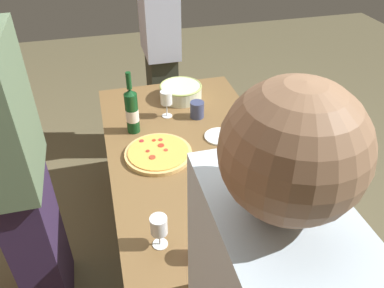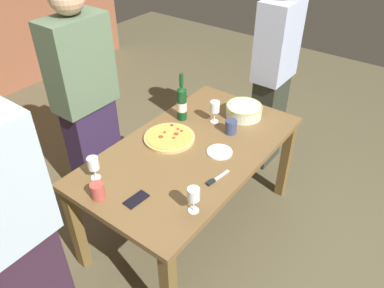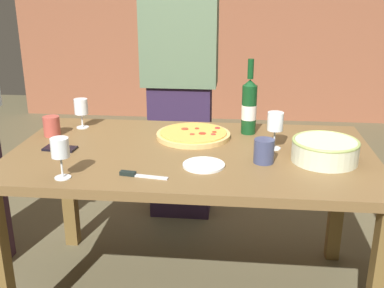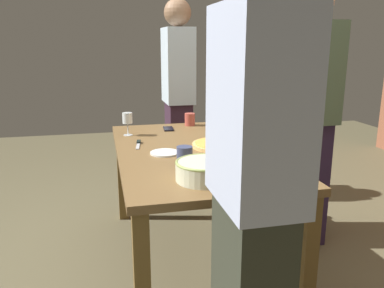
{
  "view_description": "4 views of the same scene",
  "coord_description": "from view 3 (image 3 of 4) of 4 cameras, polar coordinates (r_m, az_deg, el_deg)",
  "views": [
    {
      "loc": [
        -1.61,
        0.42,
        1.98
      ],
      "look_at": [
        0.0,
        0.0,
        0.78
      ],
      "focal_mm": 35.8,
      "sensor_mm": 36.0,
      "label": 1
    },
    {
      "loc": [
        -1.63,
        -1.21,
        2.26
      ],
      "look_at": [
        0.0,
        0.0,
        0.78
      ],
      "focal_mm": 35.05,
      "sensor_mm": 36.0,
      "label": 2
    },
    {
      "loc": [
        0.2,
        -1.93,
        1.46
      ],
      "look_at": [
        0.0,
        0.0,
        0.78
      ],
      "focal_mm": 43.45,
      "sensor_mm": 36.0,
      "label": 3
    },
    {
      "loc": [
        2.25,
        -0.52,
        1.37
      ],
      "look_at": [
        0.0,
        0.0,
        0.78
      ],
      "focal_mm": 36.77,
      "sensor_mm": 36.0,
      "label": 4
    }
  ],
  "objects": [
    {
      "name": "pizza",
      "position": [
        2.23,
        0.17,
        1.15
      ],
      "size": [
        0.36,
        0.36,
        0.03
      ],
      "color": "tan",
      "rests_on": "dining_table"
    },
    {
      "name": "wine_glass_far_left",
      "position": [
        1.8,
        -15.88,
        -0.7
      ],
      "size": [
        0.07,
        0.07,
        0.16
      ],
      "color": "white",
      "rests_on": "dining_table"
    },
    {
      "name": "cell_phone",
      "position": [
        2.16,
        -15.89,
        -0.53
      ],
      "size": [
        0.15,
        0.08,
        0.01
      ],
      "primitive_type": "cube",
      "rotation": [
        0.0,
        0.0,
        1.49
      ],
      "color": "black",
      "rests_on": "dining_table"
    },
    {
      "name": "person_guest_right",
      "position": [
        2.86,
        -1.49,
        7.84
      ],
      "size": [
        0.45,
        0.24,
        1.75
      ],
      "rotation": [
        0.0,
        0.0,
        -1.38
      ],
      "color": "#2E1F3D",
      "rests_on": "ground"
    },
    {
      "name": "serving_bowl",
      "position": [
        2.0,
        16.01,
        -0.66
      ],
      "size": [
        0.28,
        0.28,
        0.09
      ],
      "color": "beige",
      "rests_on": "dining_table"
    },
    {
      "name": "cup_ceramic",
      "position": [
        1.93,
        8.82,
        -0.86
      ],
      "size": [
        0.08,
        0.08,
        0.1
      ],
      "primitive_type": "cylinder",
      "color": "#394164",
      "rests_on": "dining_table"
    },
    {
      "name": "dining_table",
      "position": [
        2.09,
        0.0,
        -3.21
      ],
      "size": [
        1.6,
        0.9,
        0.75
      ],
      "color": "brown",
      "rests_on": "ground"
    },
    {
      "name": "pizza_knife",
      "position": [
        1.8,
        -6.75,
        -3.78
      ],
      "size": [
        0.19,
        0.05,
        0.02
      ],
      "color": "silver",
      "rests_on": "dining_table"
    },
    {
      "name": "wine_glass_by_bottle",
      "position": [
        2.43,
        -13.45,
        4.29
      ],
      "size": [
        0.07,
        0.07,
        0.15
      ],
      "color": "white",
      "rests_on": "dining_table"
    },
    {
      "name": "wine_bottle",
      "position": [
        2.28,
        7.03,
        4.64
      ],
      "size": [
        0.07,
        0.07,
        0.37
      ],
      "color": "#103F1B",
      "rests_on": "dining_table"
    },
    {
      "name": "side_plate",
      "position": [
        1.89,
        1.45,
        -2.59
      ],
      "size": [
        0.17,
        0.17,
        0.01
      ],
      "primitive_type": "cylinder",
      "color": "white",
      "rests_on": "dining_table"
    },
    {
      "name": "cup_amber",
      "position": [
        2.35,
        -16.84,
        2.12
      ],
      "size": [
        0.08,
        0.08,
        0.1
      ],
      "primitive_type": "cylinder",
      "color": "#B24A3E",
      "rests_on": "dining_table"
    },
    {
      "name": "wine_glass_near_pizza",
      "position": [
        2.08,
        10.18,
        2.51
      ],
      "size": [
        0.07,
        0.07,
        0.17
      ],
      "color": "white",
      "rests_on": "dining_table"
    }
  ]
}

